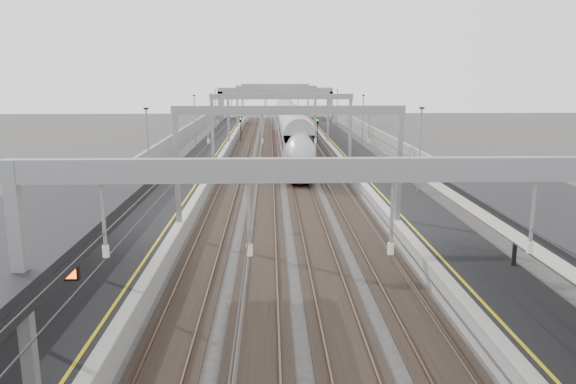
{
  "coord_description": "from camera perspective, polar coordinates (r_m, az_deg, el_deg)",
  "views": [
    {
      "loc": [
        -1.05,
        -9.34,
        9.26
      ],
      "look_at": [
        0.0,
        23.48,
        2.4
      ],
      "focal_mm": 35.0,
      "sensor_mm": 36.0,
      "label": 1
    }
  ],
  "objects": [
    {
      "name": "signal_red_far",
      "position": [
        76.97,
        3.0,
        6.68
      ],
      "size": [
        0.32,
        0.32,
        3.48
      ],
      "color": "black",
      "rests_on": "ground"
    },
    {
      "name": "overhead_line",
      "position": [
        61.04,
        -0.85,
        8.87
      ],
      "size": [
        13.0,
        140.0,
        6.6
      ],
      "color": "gray",
      "rests_on": "platform_left"
    },
    {
      "name": "tracks",
      "position": [
        55.12,
        -0.71,
        2.18
      ],
      "size": [
        11.4,
        140.0,
        0.2
      ],
      "color": "black",
      "rests_on": "ground"
    },
    {
      "name": "wall_left",
      "position": [
        55.81,
        -12.32,
        3.64
      ],
      "size": [
        0.3,
        120.0,
        3.2
      ],
      "primitive_type": "cube",
      "color": "gray",
      "rests_on": "ground"
    },
    {
      "name": "signal_red_near",
      "position": [
        73.84,
        1.49,
        6.48
      ],
      "size": [
        0.32,
        0.32,
        3.48
      ],
      "color": "black",
      "rests_on": "ground"
    },
    {
      "name": "overbridge",
      "position": [
        109.41,
        -1.3,
        9.73
      ],
      "size": [
        22.0,
        2.2,
        6.9
      ],
      "color": "gray",
      "rests_on": "ground"
    },
    {
      "name": "platform_right",
      "position": [
        55.78,
        7.54,
        2.66
      ],
      "size": [
        4.0,
        120.0,
        1.0
      ],
      "primitive_type": "cube",
      "color": "black",
      "rests_on": "ground"
    },
    {
      "name": "platform_left",
      "position": [
        55.48,
        -9.01,
        2.57
      ],
      "size": [
        4.0,
        120.0,
        1.0
      ],
      "primitive_type": "cube",
      "color": "black",
      "rests_on": "ground"
    },
    {
      "name": "signal_green",
      "position": [
        80.03,
        -4.83,
        6.85
      ],
      "size": [
        0.32,
        0.32,
        3.48
      ],
      "color": "black",
      "rests_on": "ground"
    },
    {
      "name": "train",
      "position": [
        69.88,
        0.27,
        5.99
      ],
      "size": [
        2.83,
        51.53,
        4.47
      ],
      "color": "maroon",
      "rests_on": "ground"
    },
    {
      "name": "wall_right",
      "position": [
        56.22,
        10.8,
        3.76
      ],
      "size": [
        0.3,
        120.0,
        3.2
      ],
      "primitive_type": "cube",
      "color": "gray",
      "rests_on": "ground"
    }
  ]
}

